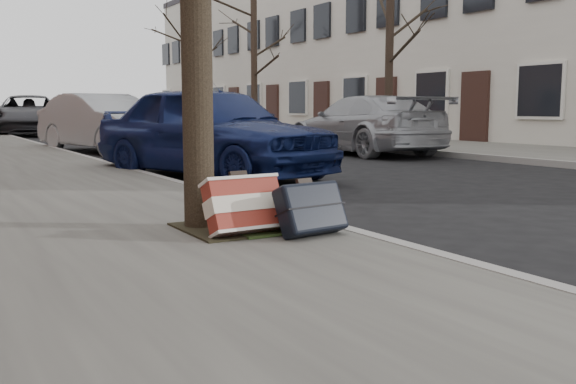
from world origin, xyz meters
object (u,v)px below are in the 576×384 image
car_near_mid (105,123)px  suitcase_red (244,206)px  suitcase_navy (311,208)px  car_near_front (211,131)px

car_near_mid → suitcase_red: bearing=-114.0°
car_near_mid → suitcase_navy: bearing=-111.8°
car_near_front → car_near_mid: 6.52m
suitcase_navy → car_near_front: (1.42, 5.09, 0.39)m
car_near_mid → car_near_front: bearing=-105.0°
suitcase_red → car_near_front: (1.83, 4.82, 0.38)m
suitcase_navy → suitcase_red: bearing=139.7°
car_near_front → car_near_mid: bearing=71.9°
car_near_front → car_near_mid: size_ratio=0.98×
suitcase_navy → car_near_front: size_ratio=0.13×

